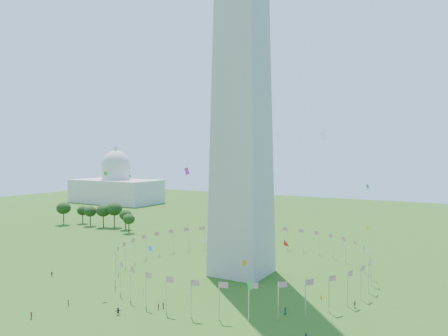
{
  "coord_description": "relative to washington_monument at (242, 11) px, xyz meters",
  "views": [
    {
      "loc": [
        65.15,
        -74.54,
        39.21
      ],
      "look_at": [
        2.0,
        35.0,
        34.8
      ],
      "focal_mm": 35.0,
      "sensor_mm": 36.0,
      "label": 1
    }
  ],
  "objects": [
    {
      "name": "tree_line_west",
      "position": [
        -106.83,
        41.21,
        -78.84
      ],
      "size": [
        55.2,
        15.91,
        13.01
      ],
      "color": "#244416",
      "rests_on": "ground"
    },
    {
      "name": "washington_monument",
      "position": [
        0.0,
        0.0,
        0.0
      ],
      "size": [
        16.8,
        16.8,
        169.0
      ],
      "primitive_type": null,
      "color": "#B6B0A2",
      "rests_on": "ground"
    },
    {
      "name": "capitol_building",
      "position": [
        -180.0,
        130.0,
        -61.5
      ],
      "size": [
        70.0,
        35.0,
        46.0
      ],
      "primitive_type": null,
      "color": "beige",
      "rests_on": "ground"
    },
    {
      "name": "kites_aloft",
      "position": [
        10.42,
        -25.01,
        -65.53
      ],
      "size": [
        100.9,
        68.59,
        39.19
      ],
      "color": "red",
      "rests_on": "ground"
    },
    {
      "name": "ground",
      "position": [
        0.0,
        -50.0,
        -84.5
      ],
      "size": [
        600.0,
        600.0,
        0.0
      ],
      "primitive_type": "plane",
      "color": "#254F12",
      "rests_on": "ground"
    },
    {
      "name": "flag_ring",
      "position": [
        -0.0,
        0.0,
        -80.0
      ],
      "size": [
        80.24,
        80.24,
        9.0
      ],
      "color": "silver",
      "rests_on": "ground"
    },
    {
      "name": "crowd",
      "position": [
        7.54,
        -50.21,
        -83.63
      ],
      "size": [
        90.93,
        60.35,
        1.98
      ],
      "color": "gray",
      "rests_on": "ground"
    }
  ]
}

